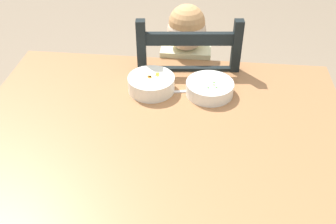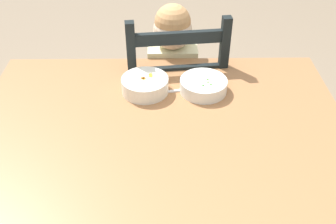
{
  "view_description": "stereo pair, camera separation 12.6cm",
  "coord_description": "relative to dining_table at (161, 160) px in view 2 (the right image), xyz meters",
  "views": [
    {
      "loc": [
        0.14,
        -0.98,
        1.62
      ],
      "look_at": [
        0.03,
        0.08,
        0.79
      ],
      "focal_mm": 42.63,
      "sensor_mm": 36.0,
      "label": 1
    },
    {
      "loc": [
        0.01,
        -0.98,
        1.62
      ],
      "look_at": [
        0.03,
        0.08,
        0.79
      ],
      "focal_mm": 42.63,
      "sensor_mm": 36.0,
      "label": 2
    }
  ],
  "objects": [
    {
      "name": "dining_table",
      "position": [
        0.0,
        0.0,
        0.0
      ],
      "size": [
        1.3,
        1.06,
        0.74
      ],
      "color": "#9F6B43",
      "rests_on": "ground"
    },
    {
      "name": "spoon",
      "position": [
        0.01,
        0.27,
        0.1
      ],
      "size": [
        0.14,
        0.05,
        0.01
      ],
      "color": "silver",
      "rests_on": "dining_table"
    },
    {
      "name": "bowl_of_carrots",
      "position": [
        -0.06,
        0.28,
        0.13
      ],
      "size": [
        0.18,
        0.18,
        0.06
      ],
      "color": "white",
      "rests_on": "dining_table"
    },
    {
      "name": "dining_chair",
      "position": [
        0.06,
        0.58,
        -0.19
      ],
      "size": [
        0.46,
        0.46,
        0.97
      ],
      "color": "black",
      "rests_on": "ground"
    },
    {
      "name": "bowl_of_peas",
      "position": [
        0.16,
        0.28,
        0.12
      ],
      "size": [
        0.18,
        0.18,
        0.05
      ],
      "color": "white",
      "rests_on": "dining_table"
    },
    {
      "name": "child_figure",
      "position": [
        0.05,
        0.57,
        -0.02
      ],
      "size": [
        0.32,
        0.31,
        0.96
      ],
      "color": "beige",
      "rests_on": "ground"
    }
  ]
}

